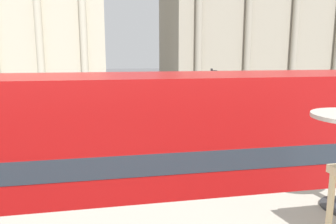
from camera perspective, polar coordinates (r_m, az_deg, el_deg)
The scene contains 10 objects.
double_decker_bus at distance 7.77m, azimuth -2.81°, elevation -7.45°, with size 11.04×2.76×4.25m.
plaza_building_right at distance 54.07m, azimuth 13.50°, elevation 13.87°, with size 25.70×16.75×16.84m.
traffic_light_near at distance 12.50m, azimuth -20.20°, elevation -2.36°, with size 0.42×0.24×3.25m.
traffic_light_mid at distance 18.23m, azimuth 7.73°, elevation 3.25°, with size 0.42×0.24×3.91m.
car_white at distance 20.50m, azimuth 13.56°, elevation -1.41°, with size 4.20×1.93×1.35m.
car_silver at distance 25.18m, azimuth -27.13°, elevation -0.13°, with size 4.20×1.93×1.35m.
pedestrian_black at distance 28.88m, azimuth -4.31°, elevation 2.74°, with size 0.32×0.32×1.71m.
pedestrian_blue at distance 30.83m, azimuth -17.14°, elevation 2.65°, with size 0.32×0.32×1.60m.
pedestrian_yellow at distance 33.26m, azimuth -22.64°, elevation 2.93°, with size 0.32×0.32×1.68m.
pedestrian_red at distance 28.54m, azimuth -25.57°, elevation 1.55°, with size 0.32×0.32×1.61m.
Camera 1 is at (-0.20, -2.39, 4.73)m, focal length 35.00 mm.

